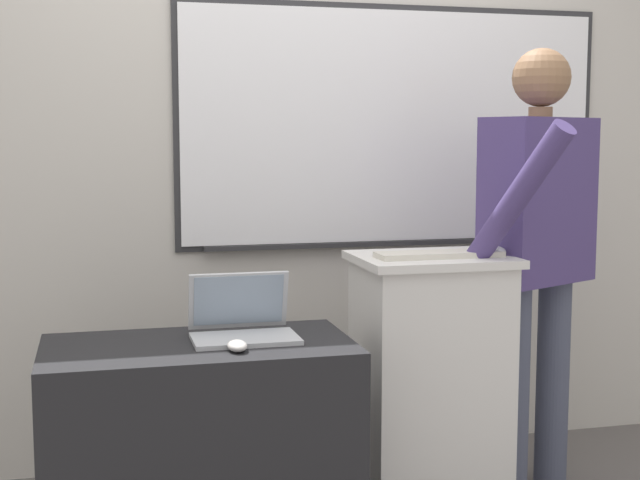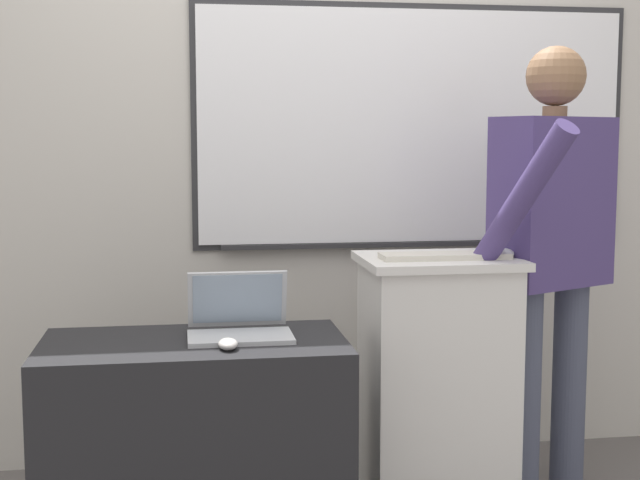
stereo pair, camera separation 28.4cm
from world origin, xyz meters
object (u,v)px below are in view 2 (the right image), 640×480
object	(u,v)px
side_desk	(195,452)
laptop	(239,319)
person_presenter	(552,240)
computer_mouse_by_laptop	(228,344)
lectern_podium	(436,386)
wireless_keyboard	(445,256)
computer_mouse_by_keyboard	(505,253)

from	to	relation	value
side_desk	laptop	distance (m)	0.45
person_presenter	computer_mouse_by_laptop	size ratio (longest dim) A/B	17.25
laptop	computer_mouse_by_laptop	xyz separation A→B (m)	(-0.05, -0.19, -0.04)
lectern_podium	computer_mouse_by_laptop	distance (m)	0.91
lectern_podium	person_presenter	bearing A→B (deg)	6.06
laptop	side_desk	bearing A→B (deg)	-159.89
person_presenter	wireless_keyboard	size ratio (longest dim) A/B	3.75
lectern_podium	side_desk	xyz separation A→B (m)	(-0.88, -0.25, -0.11)
side_desk	computer_mouse_by_keyboard	xyz separation A→B (m)	(1.11, 0.19, 0.61)
person_presenter	computer_mouse_by_keyboard	xyz separation A→B (m)	(-0.22, -0.11, -0.03)
computer_mouse_by_laptop	computer_mouse_by_keyboard	size ratio (longest dim) A/B	1.00
side_desk	computer_mouse_by_keyboard	size ratio (longest dim) A/B	9.81
wireless_keyboard	computer_mouse_by_laptop	size ratio (longest dim) A/B	4.60
person_presenter	computer_mouse_by_laptop	xyz separation A→B (m)	(-1.23, -0.43, -0.25)
lectern_podium	person_presenter	xyz separation A→B (m)	(0.45, 0.05, 0.53)
person_presenter	computer_mouse_by_laptop	bearing A→B (deg)	173.91
side_desk	wireless_keyboard	bearing A→B (deg)	12.05
person_presenter	lectern_podium	bearing A→B (deg)	160.73
lectern_podium	laptop	xyz separation A→B (m)	(-0.73, -0.19, 0.31)
side_desk	computer_mouse_by_laptop	distance (m)	0.42
lectern_podium	computer_mouse_by_laptop	xyz separation A→B (m)	(-0.78, -0.38, 0.27)
person_presenter	computer_mouse_by_keyboard	size ratio (longest dim) A/B	17.25
person_presenter	computer_mouse_by_keyboard	bearing A→B (deg)	-179.29
lectern_podium	wireless_keyboard	distance (m)	0.49
lectern_podium	computer_mouse_by_keyboard	distance (m)	0.55
person_presenter	laptop	size ratio (longest dim) A/B	5.10
lectern_podium	computer_mouse_by_laptop	world-z (taller)	lectern_podium
wireless_keyboard	computer_mouse_by_laptop	distance (m)	0.88
lectern_podium	person_presenter	size ratio (longest dim) A/B	0.56
side_desk	computer_mouse_by_keyboard	world-z (taller)	computer_mouse_by_keyboard
lectern_podium	computer_mouse_by_keyboard	world-z (taller)	computer_mouse_by_keyboard
lectern_podium	side_desk	world-z (taller)	lectern_podium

